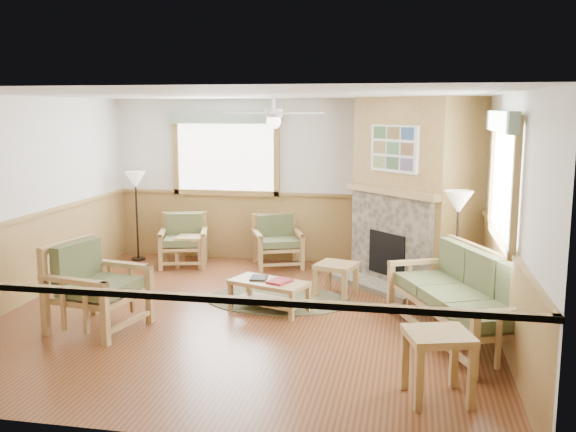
% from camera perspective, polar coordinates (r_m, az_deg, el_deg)
% --- Properties ---
extents(floor, '(6.00, 6.00, 0.01)m').
position_cam_1_polar(floor, '(8.07, -3.78, -8.84)').
color(floor, brown).
rests_on(floor, ground).
extents(ceiling, '(6.00, 6.00, 0.01)m').
position_cam_1_polar(ceiling, '(7.66, -4.00, 10.74)').
color(ceiling, white).
rests_on(ceiling, floor).
extents(wall_back, '(6.00, 0.02, 2.70)m').
position_cam_1_polar(wall_back, '(10.65, 0.23, 3.13)').
color(wall_back, white).
rests_on(wall_back, floor).
extents(wall_front, '(6.00, 0.02, 2.70)m').
position_cam_1_polar(wall_front, '(4.97, -12.76, -4.51)').
color(wall_front, white).
rests_on(wall_front, floor).
extents(wall_left, '(0.02, 6.00, 2.70)m').
position_cam_1_polar(wall_left, '(8.99, -22.71, 1.21)').
color(wall_left, white).
rests_on(wall_left, floor).
extents(wall_right, '(0.02, 6.00, 2.70)m').
position_cam_1_polar(wall_right, '(7.57, 18.65, 0.02)').
color(wall_right, white).
rests_on(wall_right, floor).
extents(wainscot, '(6.00, 6.00, 1.10)m').
position_cam_1_polar(wainscot, '(7.91, -3.82, -5.02)').
color(wainscot, olive).
rests_on(wainscot, floor).
extents(fireplace, '(3.11, 3.11, 2.70)m').
position_cam_1_polar(fireplace, '(9.53, 11.36, 2.19)').
color(fireplace, olive).
rests_on(fireplace, floor).
extents(window_back, '(1.90, 0.16, 1.50)m').
position_cam_1_polar(window_back, '(10.81, -5.62, 9.45)').
color(window_back, white).
rests_on(window_back, wall_back).
extents(window_right, '(0.16, 1.90, 1.50)m').
position_cam_1_polar(window_right, '(7.27, 19.04, 8.98)').
color(window_right, white).
rests_on(window_right, wall_right).
extents(ceiling_fan, '(1.59, 1.59, 0.36)m').
position_cam_1_polar(ceiling_fan, '(7.88, -1.29, 10.43)').
color(ceiling_fan, white).
rests_on(ceiling_fan, ceiling).
extents(sofa, '(2.28, 1.66, 0.97)m').
position_cam_1_polar(sofa, '(7.35, 15.08, -7.01)').
color(sofa, '#A3804C').
rests_on(sofa, floor).
extents(armchair_back_left, '(0.91, 0.91, 0.83)m').
position_cam_1_polar(armchair_back_left, '(10.60, -9.28, -2.15)').
color(armchair_back_left, '#A3804C').
rests_on(armchair_back_left, floor).
extents(armchair_back_right, '(0.96, 0.96, 0.82)m').
position_cam_1_polar(armchair_back_right, '(10.39, -0.91, -2.27)').
color(armchair_back_right, '#A3804C').
rests_on(armchair_back_right, floor).
extents(armchair_left, '(1.07, 1.07, 1.02)m').
position_cam_1_polar(armchair_left, '(7.76, -16.52, -6.02)').
color(armchair_left, '#A3804C').
rests_on(armchair_left, floor).
extents(coffee_table, '(1.08, 0.79, 0.39)m').
position_cam_1_polar(coffee_table, '(8.18, -1.69, -7.10)').
color(coffee_table, '#A3804C').
rests_on(coffee_table, floor).
extents(end_table_chairs, '(0.48, 0.47, 0.50)m').
position_cam_1_polar(end_table_chairs, '(10.53, -8.59, -3.12)').
color(end_table_chairs, '#A3804C').
rests_on(end_table_chairs, floor).
extents(end_table_sofa, '(0.67, 0.66, 0.61)m').
position_cam_1_polar(end_table_sofa, '(5.92, 13.13, -12.82)').
color(end_table_sofa, '#A3804C').
rests_on(end_table_sofa, floor).
extents(footstool, '(0.63, 0.63, 0.44)m').
position_cam_1_polar(footstool, '(8.89, 4.30, -5.60)').
color(footstool, '#A3804C').
rests_on(footstool, floor).
extents(braided_rug, '(2.03, 2.03, 0.01)m').
position_cam_1_polar(braided_rug, '(8.66, -0.87, -7.47)').
color(braided_rug, '#4E4C31').
rests_on(braided_rug, floor).
extents(floor_lamp_left, '(0.43, 0.43, 1.51)m').
position_cam_1_polar(floor_lamp_left, '(11.07, -13.29, 0.02)').
color(floor_lamp_left, black).
rests_on(floor_lamp_left, floor).
extents(floor_lamp_right, '(0.41, 0.41, 1.55)m').
position_cam_1_polar(floor_lamp_right, '(8.26, 14.75, -3.10)').
color(floor_lamp_right, black).
rests_on(floor_lamp_right, floor).
extents(book_red, '(0.32, 0.36, 0.03)m').
position_cam_1_polar(book_red, '(8.04, -0.73, -5.72)').
color(book_red, maroon).
rests_on(book_red, coffee_table).
extents(book_dark, '(0.22, 0.28, 0.03)m').
position_cam_1_polar(book_dark, '(8.22, -2.62, -5.43)').
color(book_dark, black).
rests_on(book_dark, coffee_table).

